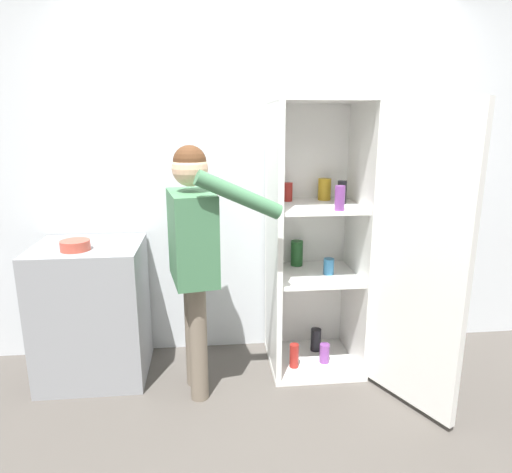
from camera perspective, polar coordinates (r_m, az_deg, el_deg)
The scene contains 6 objects.
ground_plane at distance 2.87m, azimuth 3.95°, elevation -21.84°, with size 12.00×12.00×0.00m, color #4C4742.
wall_back at distance 3.31m, azimuth 1.41°, elevation 7.11°, with size 7.00×0.06×2.55m.
refrigerator at distance 3.05m, azimuth 9.90°, elevation -0.71°, with size 0.93×1.15×1.84m.
person at distance 2.74m, azimuth -7.75°, elevation -0.91°, with size 0.68×0.57×1.56m.
counter at distance 3.26m, azimuth -19.72°, elevation -8.80°, with size 0.68×0.59×0.91m.
bowl at distance 3.01m, azimuth -21.67°, elevation -1.03°, with size 0.18×0.18×0.06m.
Camera 1 is at (-0.42, -2.28, 1.69)m, focal length 32.00 mm.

